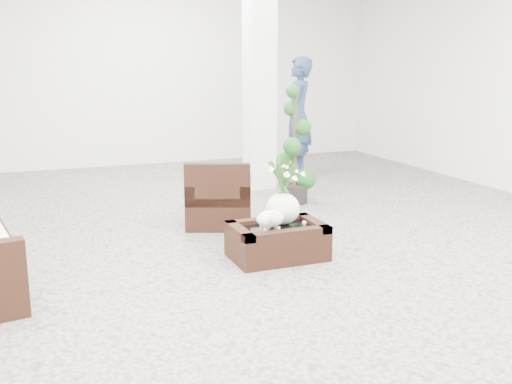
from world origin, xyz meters
name	(u,v)px	position (x,y,z in m)	size (l,w,h in m)	color
ground	(252,248)	(0.00, 0.00, 0.00)	(11.00, 11.00, 0.00)	gray
column	(259,71)	(1.20, 2.80, 1.75)	(0.40, 0.40, 3.50)	white
coffee_table	(277,243)	(0.12, -0.37, 0.16)	(0.90, 0.60, 0.31)	#32190E
sheep_figurine	(270,221)	(0.00, -0.47, 0.42)	(0.28, 0.23, 0.21)	white
planter_narcissus	(283,185)	(0.22, -0.27, 0.71)	(0.44, 0.44, 0.80)	white
tealight	(304,222)	(0.42, -0.35, 0.33)	(0.04, 0.04, 0.03)	white
armchair	(219,192)	(-0.03, 0.99, 0.39)	(0.74, 0.71, 0.79)	#32190E
topiary	(294,146)	(1.26, 1.68, 0.78)	(0.42, 0.42, 1.56)	#164315
shopper	(298,116)	(2.19, 3.54, 0.98)	(0.72, 0.47, 1.96)	navy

